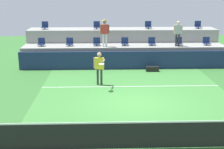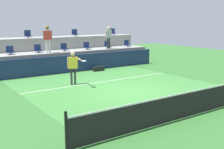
% 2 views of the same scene
% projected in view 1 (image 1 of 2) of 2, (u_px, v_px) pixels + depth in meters
% --- Properties ---
extents(ground_plane, '(40.00, 40.00, 0.00)m').
position_uv_depth(ground_plane, '(136.00, 103.00, 13.69)').
color(ground_plane, '#336B2D').
extents(court_inner_paint, '(9.00, 10.00, 0.01)m').
position_uv_depth(court_inner_paint, '(134.00, 96.00, 14.66)').
color(court_inner_paint, '#3D7F38').
rests_on(court_inner_paint, ground_plane).
extents(court_service_line, '(9.00, 0.06, 0.00)m').
position_uv_depth(court_service_line, '(131.00, 86.00, 16.00)').
color(court_service_line, white).
rests_on(court_service_line, ground_plane).
extents(tennis_net, '(10.48, 0.08, 1.07)m').
position_uv_depth(tennis_net, '(150.00, 134.00, 9.71)').
color(tennis_net, black).
rests_on(tennis_net, ground_plane).
extents(sponsor_backboard, '(13.00, 0.16, 1.10)m').
position_uv_depth(sponsor_backboard, '(126.00, 60.00, 19.33)').
color(sponsor_backboard, navy).
rests_on(sponsor_backboard, ground_plane).
extents(seating_tier_lower, '(13.00, 1.80, 1.25)m').
position_uv_depth(seating_tier_lower, '(124.00, 55.00, 20.56)').
color(seating_tier_lower, gray).
rests_on(seating_tier_lower, ground_plane).
extents(seating_tier_upper, '(13.00, 1.80, 2.10)m').
position_uv_depth(seating_tier_upper, '(122.00, 44.00, 22.18)').
color(seating_tier_upper, gray).
rests_on(seating_tier_upper, ground_plane).
extents(stadium_chair_lower_far_left, '(0.44, 0.40, 0.52)m').
position_uv_depth(stadium_chair_lower_far_left, '(41.00, 43.00, 20.10)').
color(stadium_chair_lower_far_left, '#2D2D33').
rests_on(stadium_chair_lower_far_left, seating_tier_lower).
extents(stadium_chair_lower_left, '(0.44, 0.40, 0.52)m').
position_uv_depth(stadium_chair_lower_left, '(70.00, 42.00, 20.16)').
color(stadium_chair_lower_left, '#2D2D33').
rests_on(stadium_chair_lower_left, seating_tier_lower).
extents(stadium_chair_lower_mid_left, '(0.44, 0.40, 0.52)m').
position_uv_depth(stadium_chair_lower_mid_left, '(97.00, 42.00, 20.21)').
color(stadium_chair_lower_mid_left, '#2D2D33').
rests_on(stadium_chair_lower_mid_left, seating_tier_lower).
extents(stadium_chair_lower_center, '(0.44, 0.40, 0.52)m').
position_uv_depth(stadium_chair_lower_center, '(125.00, 42.00, 20.27)').
color(stadium_chair_lower_center, '#2D2D33').
rests_on(stadium_chair_lower_center, seating_tier_lower).
extents(stadium_chair_lower_mid_right, '(0.44, 0.40, 0.52)m').
position_uv_depth(stadium_chair_lower_mid_right, '(152.00, 42.00, 20.33)').
color(stadium_chair_lower_mid_right, '#2D2D33').
rests_on(stadium_chair_lower_mid_right, seating_tier_lower).
extents(stadium_chair_lower_right, '(0.44, 0.40, 0.52)m').
position_uv_depth(stadium_chair_lower_right, '(179.00, 42.00, 20.39)').
color(stadium_chair_lower_right, '#2D2D33').
rests_on(stadium_chair_lower_right, seating_tier_lower).
extents(stadium_chair_lower_far_right, '(0.44, 0.40, 0.52)m').
position_uv_depth(stadium_chair_lower_far_right, '(206.00, 42.00, 20.45)').
color(stadium_chair_lower_far_right, '#2D2D33').
rests_on(stadium_chair_lower_far_right, seating_tier_lower).
extents(stadium_chair_upper_far_left, '(0.44, 0.40, 0.52)m').
position_uv_depth(stadium_chair_upper_far_left, '(45.00, 26.00, 21.60)').
color(stadium_chair_upper_far_left, '#2D2D33').
rests_on(stadium_chair_upper_far_left, seating_tier_upper).
extents(stadium_chair_upper_left, '(0.44, 0.40, 0.52)m').
position_uv_depth(stadium_chair_upper_left, '(97.00, 26.00, 21.72)').
color(stadium_chair_upper_left, '#2D2D33').
rests_on(stadium_chair_upper_left, seating_tier_upper).
extents(stadium_chair_upper_right, '(0.44, 0.40, 0.52)m').
position_uv_depth(stadium_chair_upper_right, '(148.00, 26.00, 21.84)').
color(stadium_chair_upper_right, '#2D2D33').
rests_on(stadium_chair_upper_right, seating_tier_upper).
extents(stadium_chair_upper_far_right, '(0.44, 0.40, 0.52)m').
position_uv_depth(stadium_chair_upper_far_right, '(198.00, 25.00, 21.96)').
color(stadium_chair_upper_far_right, '#2D2D33').
rests_on(stadium_chair_upper_far_right, seating_tier_upper).
extents(tennis_player, '(0.59, 1.25, 1.71)m').
position_uv_depth(tennis_player, '(99.00, 65.00, 15.98)').
color(tennis_player, '#2D2D33').
rests_on(tennis_player, ground_plane).
extents(spectator_with_hat, '(0.58, 0.41, 1.71)m').
position_uv_depth(spectator_with_hat, '(105.00, 30.00, 19.64)').
color(spectator_with_hat, white).
rests_on(spectator_with_hat, seating_tier_lower).
extents(spectator_in_grey, '(0.57, 0.22, 1.60)m').
position_uv_depth(spectator_in_grey, '(178.00, 31.00, 19.82)').
color(spectator_in_grey, '#2D2D33').
rests_on(spectator_in_grey, seating_tier_lower).
extents(equipment_bag, '(0.76, 0.28, 0.30)m').
position_uv_depth(equipment_bag, '(152.00, 69.00, 18.87)').
color(equipment_bag, black).
rests_on(equipment_bag, ground_plane).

